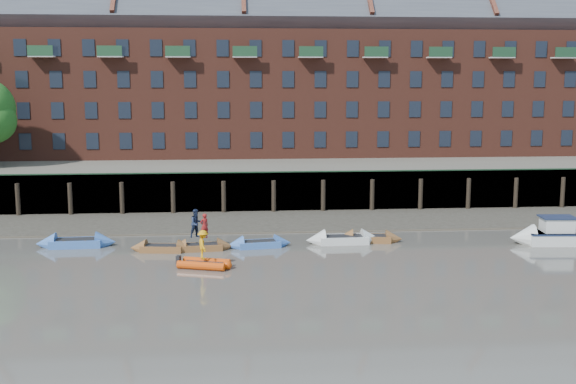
{
  "coord_description": "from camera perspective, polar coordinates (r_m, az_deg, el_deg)",
  "views": [
    {
      "loc": [
        -1.5,
        -35.18,
        10.65
      ],
      "look_at": [
        2.35,
        12.0,
        3.2
      ],
      "focal_mm": 45.0,
      "sensor_mm": 36.0,
      "label": 1
    }
  ],
  "objects": [
    {
      "name": "rowboat_6",
      "position": [
        47.97,
        6.44,
        -3.67
      ],
      "size": [
        4.47,
        1.87,
        1.26
      ],
      "rotation": [
        0.0,
        0.0,
        -0.14
      ],
      "color": "brown",
      "rests_on": "ground"
    },
    {
      "name": "rib_tender",
      "position": [
        41.5,
        -6.49,
        -5.66
      ],
      "size": [
        3.14,
        2.23,
        0.53
      ],
      "rotation": [
        0.0,
        0.0,
        -0.32
      ],
      "color": "#DD4409",
      "rests_on": "ground"
    },
    {
      "name": "motor_launch",
      "position": [
        49.93,
        19.85,
        -3.22
      ],
      "size": [
        5.77,
        2.27,
        2.33
      ],
      "rotation": [
        0.0,
        0.0,
        3.06
      ],
      "color": "silver",
      "rests_on": "ground"
    },
    {
      "name": "apartment_terrace",
      "position": [
        72.22,
        -3.54,
        10.65
      ],
      "size": [
        80.6,
        15.56,
        20.98
      ],
      "color": "brown",
      "rests_on": "bank_terrace"
    },
    {
      "name": "rowboat_5",
      "position": [
        47.37,
        4.4,
        -3.76
      ],
      "size": [
        4.96,
        1.55,
        1.43
      ],
      "rotation": [
        0.0,
        0.0,
        0.02
      ],
      "color": "silver",
      "rests_on": "ground"
    },
    {
      "name": "rowboat_1",
      "position": [
        48.22,
        -16.4,
        -3.87
      ],
      "size": [
        5.05,
        1.66,
        1.45
      ],
      "rotation": [
        0.0,
        0.0,
        0.04
      ],
      "color": "#3E6BBD",
      "rests_on": "ground"
    },
    {
      "name": "person_rower_a",
      "position": [
        45.43,
        -6.63,
        -2.67
      ],
      "size": [
        0.68,
        0.62,
        1.56
      ],
      "primitive_type": "imported",
      "rotation": [
        0.0,
        0.0,
        3.7
      ],
      "color": "maroon",
      "rests_on": "rowboat_3"
    },
    {
      "name": "person_rib_crew",
      "position": [
        41.32,
        -6.72,
        -4.15
      ],
      "size": [
        0.79,
        1.17,
        1.67
      ],
      "primitive_type": "imported",
      "rotation": [
        0.0,
        0.0,
        1.73
      ],
      "color": "orange",
      "rests_on": "rib_tender"
    },
    {
      "name": "bank_terrace",
      "position": [
        71.77,
        -3.43,
        1.68
      ],
      "size": [
        110.0,
        28.0,
        3.2
      ],
      "primitive_type": "cube",
      "color": "#5E594D",
      "rests_on": "ground"
    },
    {
      "name": "river_wall",
      "position": [
        58.29,
        -3.14,
        -0.01
      ],
      "size": [
        110.0,
        1.23,
        3.3
      ],
      "color": "#2D2A26",
      "rests_on": "ground"
    },
    {
      "name": "rowboat_2",
      "position": [
        45.71,
        -9.92,
        -4.4
      ],
      "size": [
        4.15,
        1.7,
        1.17
      ],
      "rotation": [
        0.0,
        0.0,
        -0.13
      ],
      "color": "brown",
      "rests_on": "ground"
    },
    {
      "name": "ground",
      "position": [
        36.79,
        -2.15,
        -7.89
      ],
      "size": [
        220.0,
        220.0,
        0.0
      ],
      "primitive_type": "plane",
      "color": "#5A554E",
      "rests_on": "ground"
    },
    {
      "name": "mud_band",
      "position": [
        50.93,
        -2.88,
        -3.14
      ],
      "size": [
        110.0,
        1.6,
        0.1
      ],
      "primitive_type": "cube",
      "color": "#4C4336",
      "rests_on": "ground"
    },
    {
      "name": "rowboat_3",
      "position": [
        45.69,
        -6.83,
        -4.34
      ],
      "size": [
        4.05,
        1.52,
        1.15
      ],
      "rotation": [
        0.0,
        0.0,
        0.1
      ],
      "color": "brown",
      "rests_on": "ground"
    },
    {
      "name": "person_rower_b",
      "position": [
        45.6,
        -7.25,
        -2.47
      ],
      "size": [
        1.11,
        1.03,
        1.82
      ],
      "primitive_type": "imported",
      "rotation": [
        0.0,
        0.0,
        0.5
      ],
      "color": "#19233F",
      "rests_on": "rowboat_3"
    },
    {
      "name": "rowboat_4",
      "position": [
        46.18,
        -2.3,
        -4.12
      ],
      "size": [
        4.27,
        1.81,
        1.2
      ],
      "rotation": [
        0.0,
        0.0,
        0.15
      ],
      "color": "#3E6BBD",
      "rests_on": "ground"
    },
    {
      "name": "foreshore",
      "position": [
        54.26,
        -3.0,
        -2.39
      ],
      "size": [
        110.0,
        8.0,
        0.5
      ],
      "primitive_type": "cube",
      "color": "#3D382F",
      "rests_on": "ground"
    }
  ]
}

